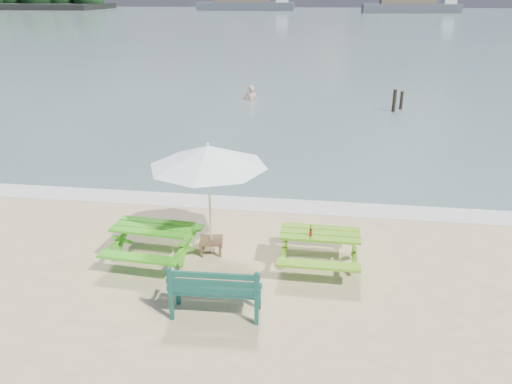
# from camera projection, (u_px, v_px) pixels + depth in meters

# --- Properties ---
(sea) EXTENTS (300.00, 300.00, 0.00)m
(sea) POSITION_uv_depth(u_px,v_px,m) (322.00, 22.00, 86.68)
(sea) COLOR slate
(sea) RESTS_ON ground
(foam_strip) EXTENTS (22.00, 0.90, 0.01)m
(foam_strip) POSITION_uv_depth(u_px,v_px,m) (271.00, 205.00, 12.89)
(foam_strip) COLOR silver
(foam_strip) RESTS_ON ground
(picnic_table_left) EXTENTS (1.72, 1.89, 0.76)m
(picnic_table_left) POSITION_uv_depth(u_px,v_px,m) (154.00, 243.00, 10.18)
(picnic_table_left) COLOR green
(picnic_table_left) RESTS_ON ground
(picnic_table_right) EXTENTS (1.57, 1.75, 0.75)m
(picnic_table_right) POSITION_uv_depth(u_px,v_px,m) (319.00, 250.00, 9.94)
(picnic_table_right) COLOR #5F9E17
(picnic_table_right) RESTS_ON ground
(park_bench) EXTENTS (1.56, 0.59, 0.95)m
(park_bench) POSITION_uv_depth(u_px,v_px,m) (216.00, 299.00, 8.47)
(park_bench) COLOR #0F3F34
(park_bench) RESTS_ON ground
(side_table) EXTENTS (0.55, 0.55, 0.31)m
(side_table) POSITION_uv_depth(u_px,v_px,m) (211.00, 245.00, 10.51)
(side_table) COLOR brown
(side_table) RESTS_ON ground
(patio_umbrella) EXTENTS (2.74, 2.74, 2.36)m
(patio_umbrella) POSITION_uv_depth(u_px,v_px,m) (208.00, 156.00, 9.77)
(patio_umbrella) COLOR silver
(patio_umbrella) RESTS_ON ground
(beer_bottle) EXTENTS (0.06, 0.06, 0.23)m
(beer_bottle) POSITION_uv_depth(u_px,v_px,m) (311.00, 233.00, 9.61)
(beer_bottle) COLOR #974716
(beer_bottle) RESTS_ON picnic_table_right
(swimmer) EXTENTS (0.73, 0.51, 1.89)m
(swimmer) POSITION_uv_depth(u_px,v_px,m) (251.00, 104.00, 25.38)
(swimmer) COLOR tan
(swimmer) RESTS_ON ground
(mooring_pilings) EXTENTS (0.56, 0.76, 1.22)m
(mooring_pilings) POSITION_uv_depth(u_px,v_px,m) (397.00, 103.00, 22.89)
(mooring_pilings) COLOR black
(mooring_pilings) RESTS_ON ground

